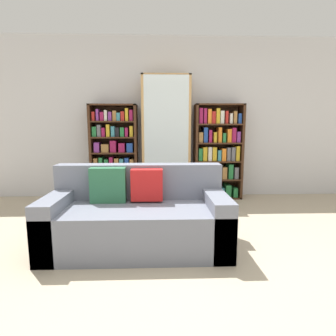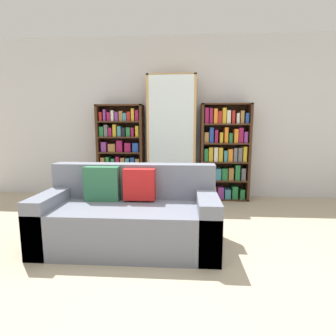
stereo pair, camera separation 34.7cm
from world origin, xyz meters
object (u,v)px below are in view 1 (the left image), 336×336
at_px(couch, 138,218).
at_px(bookshelf_left, 114,154).
at_px(wine_bottle, 191,206).
at_px(bookshelf_right, 218,153).
at_px(display_cabinet, 166,140).

relative_size(couch, bookshelf_left, 1.12).
bearing_deg(wine_bottle, bookshelf_right, 60.21).
distance_m(couch, bookshelf_left, 1.97).
distance_m(bookshelf_left, display_cabinet, 0.90).
height_order(display_cabinet, bookshelf_right, display_cabinet).
height_order(bookshelf_left, bookshelf_right, bookshelf_right).
height_order(couch, wine_bottle, couch).
xyz_separation_m(bookshelf_right, wine_bottle, (-0.56, -0.98, -0.64)).
distance_m(display_cabinet, bookshelf_right, 0.90).
xyz_separation_m(bookshelf_left, bookshelf_right, (1.74, -0.00, 0.01)).
bearing_deg(display_cabinet, wine_bottle, -71.82).
bearing_deg(bookshelf_left, couch, -74.05).
bearing_deg(bookshelf_right, couch, -123.34).
bearing_deg(bookshelf_right, display_cabinet, -178.93).
distance_m(couch, wine_bottle, 1.09).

